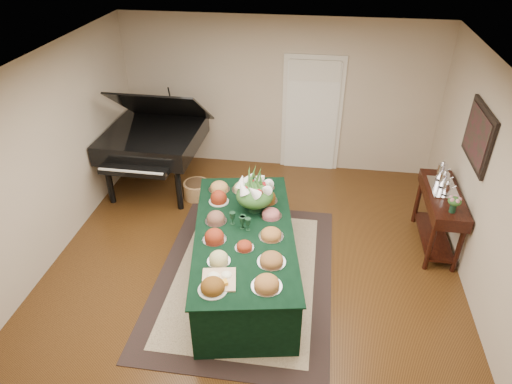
# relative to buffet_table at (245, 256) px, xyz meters

# --- Properties ---
(ground) EXTENTS (6.00, 6.00, 0.00)m
(ground) POSITION_rel_buffet_table_xyz_m (0.07, 0.21, -0.40)
(ground) COLOR black
(ground) RESTS_ON ground
(area_rug) EXTENTS (2.28, 3.19, 0.01)m
(area_rug) POSITION_rel_buffet_table_xyz_m (-0.01, 0.07, -0.39)
(area_rug) COLOR black
(area_rug) RESTS_ON ground
(kitchen_doorway) EXTENTS (1.05, 0.07, 2.10)m
(kitchen_doorway) POSITION_rel_buffet_table_xyz_m (0.67, 3.18, 0.62)
(kitchen_doorway) COLOR silver
(kitchen_doorway) RESTS_ON ground
(buffet_table) EXTENTS (1.66, 2.75, 0.79)m
(buffet_table) POSITION_rel_buffet_table_xyz_m (0.00, 0.00, 0.00)
(buffet_table) COLOR black
(buffet_table) RESTS_ON ground
(food_platters) EXTENTS (1.22, 2.37, 0.13)m
(food_platters) POSITION_rel_buffet_table_xyz_m (-0.03, 0.06, 0.44)
(food_platters) COLOR silver
(food_platters) RESTS_ON buffet_table
(cutting_board) EXTENTS (0.42, 0.42, 0.10)m
(cutting_board) POSITION_rel_buffet_table_xyz_m (-0.12, -0.88, 0.43)
(cutting_board) COLOR tan
(cutting_board) RESTS_ON buffet_table
(green_goblets) EXTENTS (0.29, 0.17, 0.18)m
(green_goblets) POSITION_rel_buffet_table_xyz_m (-0.05, 0.07, 0.48)
(green_goblets) COLOR black
(green_goblets) RESTS_ON buffet_table
(floral_centerpiece) EXTENTS (0.51, 0.51, 0.51)m
(floral_centerpiece) POSITION_rel_buffet_table_xyz_m (0.06, 0.47, 0.69)
(floral_centerpiece) COLOR black
(floral_centerpiece) RESTS_ON buffet_table
(grand_piano) EXTENTS (1.63, 1.83, 1.82)m
(grand_piano) POSITION_rel_buffet_table_xyz_m (-1.87, 2.11, 0.52)
(grand_piano) COLOR black
(grand_piano) RESTS_ON ground
(wicker_basket) EXTENTS (0.44, 0.44, 0.27)m
(wicker_basket) POSITION_rel_buffet_table_xyz_m (-1.13, 1.85, -0.26)
(wicker_basket) COLOR #A27241
(wicker_basket) RESTS_ON ground
(mahogany_sideboard) EXTENTS (0.45, 1.30, 0.89)m
(mahogany_sideboard) POSITION_rel_buffet_table_xyz_m (2.57, 1.11, 0.29)
(mahogany_sideboard) COLOR black
(mahogany_sideboard) RESTS_ON ground
(tea_service) EXTENTS (0.34, 0.58, 0.30)m
(tea_service) POSITION_rel_buffet_table_xyz_m (2.57, 1.28, 0.60)
(tea_service) COLOR silver
(tea_service) RESTS_ON mahogany_sideboard
(pink_bouquet) EXTENTS (0.18, 0.18, 0.24)m
(pink_bouquet) POSITION_rel_buffet_table_xyz_m (2.57, 0.66, 0.64)
(pink_bouquet) COLOR black
(pink_bouquet) RESTS_ON mahogany_sideboard
(wall_painting) EXTENTS (0.05, 0.95, 0.75)m
(wall_painting) POSITION_rel_buffet_table_xyz_m (2.79, 1.11, 1.35)
(wall_painting) COLOR black
(wall_painting) RESTS_ON ground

